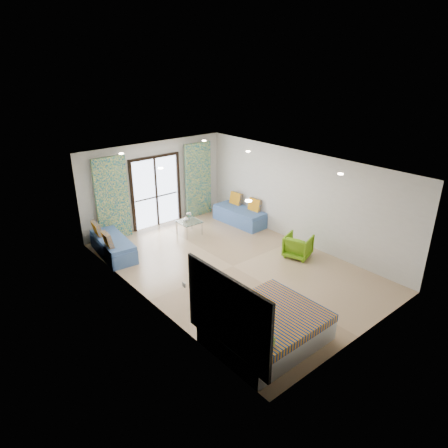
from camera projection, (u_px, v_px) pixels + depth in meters
floor at (233, 266)px, 10.46m from camera, size 5.00×7.50×0.01m
ceiling at (234, 165)px, 9.42m from camera, size 5.00×7.50×0.01m
wall_back at (155, 185)px, 12.60m from camera, size 5.00×0.01×2.70m
wall_front at (368, 277)px, 7.29m from camera, size 5.00×0.01×2.70m
wall_left at (145, 247)px, 8.46m from camera, size 0.01×7.50×2.70m
wall_right at (299, 198)px, 11.42m from camera, size 0.01×7.50×2.70m
balcony_door at (156, 188)px, 12.61m from camera, size 1.76×0.08×2.28m
balcony_rail at (156, 197)px, 12.74m from camera, size 1.52×0.03×0.04m
curtain_left at (112, 199)px, 11.59m from camera, size 1.00×0.10×2.50m
curtain_right at (198, 180)px, 13.43m from camera, size 1.00×0.10×2.50m
downlight_a at (249, 201)px, 7.19m from camera, size 0.12×0.12×0.02m
downlight_b at (341, 174)px, 8.85m from camera, size 0.12×0.12×0.02m
downlight_c at (161, 168)px, 9.31m from camera, size 0.12×0.12×0.02m
downlight_d at (248, 151)px, 10.97m from camera, size 0.12×0.12×0.02m
downlight_e at (121, 154)px, 10.73m from camera, size 0.12×0.12×0.02m
downlight_f at (204, 141)px, 12.39m from camera, size 0.12×0.12×0.02m
headboard at (227, 314)px, 6.73m from camera, size 0.06×2.10×1.50m
switch_plate at (184, 285)px, 7.61m from camera, size 0.02×0.10×0.10m
bed at (266, 327)px, 7.60m from camera, size 2.10×1.71×0.72m
daybed_left at (112, 246)px, 10.95m from camera, size 0.88×1.88×0.90m
daybed_right at (240, 215)px, 13.08m from camera, size 0.82×1.88×0.91m
coffee_table at (189, 223)px, 12.22m from camera, size 0.66×0.66×0.74m
vase at (186, 219)px, 12.18m from camera, size 0.19×0.19×0.16m
armchair at (298, 245)px, 10.85m from camera, size 0.81×0.83×0.69m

